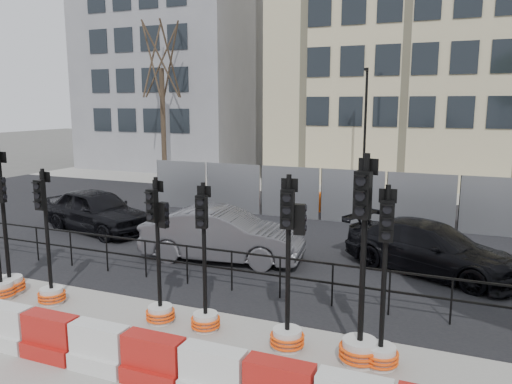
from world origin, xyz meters
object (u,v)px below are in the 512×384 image
at_px(traffic_signal_d, 159,290).
at_px(car_a, 97,210).
at_px(car_c, 431,248).
at_px(traffic_signal_h, 381,332).
at_px(traffic_signal_a, 8,265).

bearing_deg(traffic_signal_d, car_a, 150.68).
bearing_deg(car_c, traffic_signal_d, 160.00).
xyz_separation_m(traffic_signal_d, car_c, (4.82, 5.27, -0.05)).
bearing_deg(traffic_signal_d, car_c, 59.96).
distance_m(traffic_signal_d, traffic_signal_h, 4.36).
bearing_deg(car_c, traffic_signal_a, 143.11).
xyz_separation_m(car_a, car_c, (10.88, -0.13, -0.08)).
bearing_deg(car_a, traffic_signal_a, -145.74).
bearing_deg(traffic_signal_a, traffic_signal_h, -0.81).
bearing_deg(car_a, traffic_signal_d, -117.39).
bearing_deg(traffic_signal_a, car_a, 109.37).
relative_size(car_a, car_c, 0.95).
distance_m(traffic_signal_d, car_c, 7.15).
bearing_deg(car_a, car_c, -76.35).
bearing_deg(traffic_signal_d, traffic_signal_a, -167.37).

